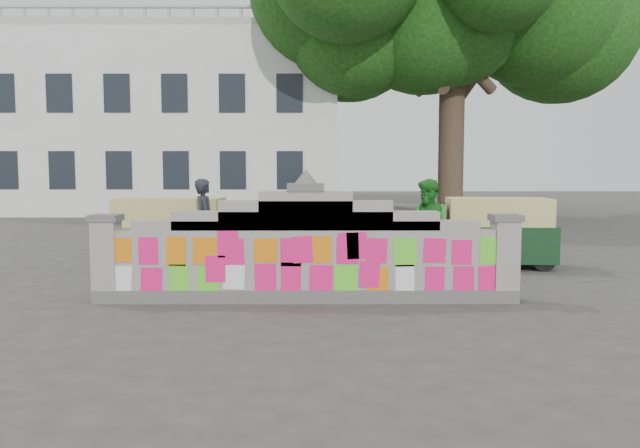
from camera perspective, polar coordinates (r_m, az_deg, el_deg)
The scene contains 9 objects.
ground at distance 9.58m, azimuth -1.29°, elevation -7.09°, with size 100.00×100.00×0.00m, color #383533.
parapet_wall at distance 9.44m, azimuth -1.30°, elevation -2.64°, with size 6.48×0.44×2.01m.
building at distance 32.22m, azimuth -13.21°, elevation 8.40°, with size 16.00×10.00×8.90m.
shade_tree at distance 28.82m, azimuth 12.12°, elevation 18.77°, with size 12.00×10.00×12.00m.
cyclist_bike at distance 11.87m, azimuth -10.45°, elevation -2.53°, with size 0.62×1.79×0.94m, color black.
cyclist_rider at distance 11.83m, azimuth -10.47°, elevation -0.97°, with size 0.58×0.38×1.59m, color black.
pedestrian at distance 12.04m, azimuth 9.88°, elevation -0.28°, with size 0.89×0.69×1.83m, color #238224.
rickshaw_left at distance 12.85m, azimuth -13.16°, elevation -0.76°, with size 2.62×1.27×1.44m.
rickshaw_right at distance 13.34m, azimuth 15.62°, elevation -0.65°, with size 2.63×1.41×1.42m.
Camera 1 is at (0.18, -9.36, 2.00)m, focal length 35.00 mm.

